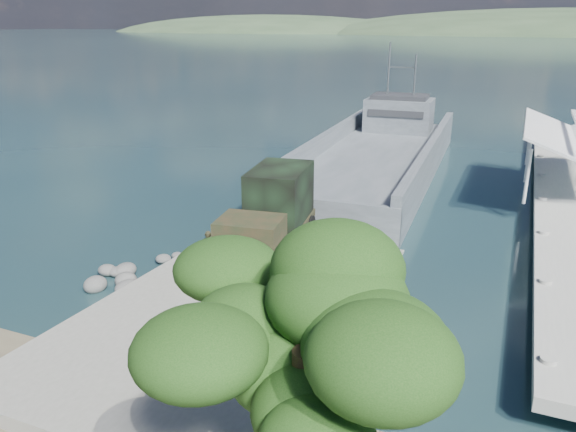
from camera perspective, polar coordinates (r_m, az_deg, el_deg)
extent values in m
plane|color=#18313A|center=(23.89, -4.22, -8.75)|extent=(1400.00, 1400.00, 0.00)
cube|color=gray|center=(23.00, -5.36, -9.26)|extent=(10.00, 18.00, 0.50)
cube|color=#BAB8AE|center=(38.28, 26.70, 1.68)|extent=(4.00, 44.00, 0.50)
cube|color=#4E565C|center=(43.89, 8.83, 4.79)|extent=(9.94, 29.58, 2.44)
cube|color=#4E565C|center=(44.45, 3.74, 7.54)|extent=(1.76, 29.25, 1.27)
cube|color=#4E565C|center=(42.89, 14.34, 6.56)|extent=(1.76, 29.25, 1.27)
cube|color=#4E565C|center=(30.22, 3.15, -0.57)|extent=(8.78, 0.74, 2.53)
cube|color=#4E565C|center=(52.77, 11.21, 10.04)|extent=(6.00, 4.13, 2.92)
cube|color=#2C2E31|center=(52.54, 11.33, 11.82)|extent=(5.00, 3.31, 0.39)
cylinder|color=gray|center=(52.52, 10.19, 14.35)|extent=(0.16, 0.16, 4.87)
cylinder|color=gray|center=(52.19, 12.75, 13.62)|extent=(0.16, 0.16, 3.90)
cylinder|color=black|center=(24.28, -6.56, -5.25)|extent=(0.65, 1.41, 1.36)
cylinder|color=black|center=(23.56, -1.05, -5.91)|extent=(0.65, 1.41, 1.36)
cylinder|color=black|center=(27.35, -3.86, -2.29)|extent=(0.65, 1.41, 1.36)
cylinder|color=black|center=(26.72, 1.06, -2.78)|extent=(0.65, 1.41, 1.36)
cylinder|color=black|center=(29.21, -2.54, -0.84)|extent=(0.65, 1.41, 1.36)
cylinder|color=black|center=(28.62, 2.07, -1.26)|extent=(0.65, 1.41, 1.36)
cube|color=black|center=(26.39, -1.82, -2.70)|extent=(3.35, 8.21, 0.26)
cube|color=black|center=(23.48, -3.83, -2.69)|extent=(2.88, 2.43, 2.10)
cube|color=black|center=(22.60, -4.83, -5.07)|extent=(2.52, 1.26, 1.05)
cube|color=black|center=(27.57, -0.95, -0.90)|extent=(3.24, 5.13, 0.37)
cube|color=black|center=(27.28, -0.84, 2.25)|extent=(3.03, 4.28, 2.62)
cube|color=#2C2E31|center=(22.42, -5.23, -7.07)|extent=(2.63, 0.61, 0.31)
imported|color=black|center=(24.93, -8.02, -4.24)|extent=(0.68, 0.51, 1.69)
ellipsoid|color=#163B10|center=(10.71, 1.96, -13.97)|extent=(5.31, 4.93, 2.28)
ellipsoid|color=#163B10|center=(14.18, -6.20, -5.32)|extent=(2.66, 2.66, 1.52)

